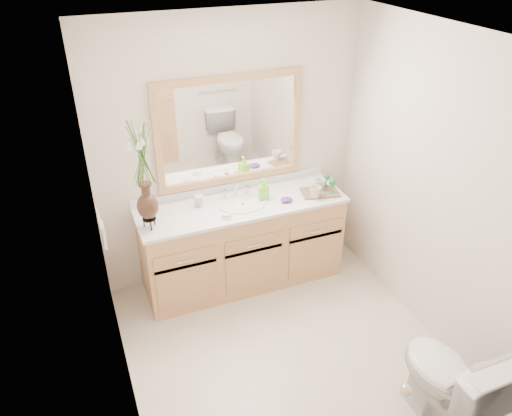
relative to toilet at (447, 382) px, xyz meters
name	(u,v)px	position (x,y,z in m)	size (l,w,h in m)	color
floor	(288,353)	(-0.70, 0.92, -0.37)	(2.60, 2.60, 0.00)	beige
ceiling	(302,40)	(-0.70, 0.92, 2.03)	(2.40, 2.60, 0.02)	white
wall_back	(230,152)	(-0.70, 2.22, 0.83)	(2.40, 0.02, 2.40)	white
wall_front	(416,365)	(-0.70, -0.38, 0.83)	(2.40, 0.02, 2.40)	white
wall_left	(111,265)	(-1.90, 0.92, 0.83)	(0.02, 2.60, 2.40)	white
wall_right	(439,193)	(0.50, 0.92, 0.83)	(0.02, 2.60, 2.40)	white
vanity	(243,244)	(-0.70, 1.93, 0.03)	(1.80, 0.55, 0.80)	tan
counter	(242,205)	(-0.70, 1.93, 0.45)	(1.84, 0.57, 0.03)	white
sink	(243,210)	(-0.70, 1.92, 0.41)	(0.38, 0.34, 0.23)	white
mirror	(230,131)	(-0.70, 2.20, 1.04)	(1.32, 0.04, 0.97)	white
switch_plate	(103,231)	(-1.89, 1.68, 0.61)	(0.02, 0.12, 0.12)	white
door	(354,411)	(-1.00, -0.37, 0.63)	(0.80, 0.03, 2.00)	tan
grab_bar	(512,355)	(0.00, -0.35, 0.58)	(0.03, 0.03, 0.55)	silver
toilet	(447,382)	(0.00, 0.00, 0.00)	(0.42, 0.75, 0.74)	white
flower_vase	(142,165)	(-1.52, 1.85, 1.02)	(0.20, 0.20, 0.82)	black
tumbler	(199,201)	(-1.05, 2.03, 0.51)	(0.08, 0.08, 0.10)	beige
soap_dish	(226,216)	(-0.90, 1.76, 0.47)	(0.09, 0.09, 0.03)	beige
soap_bottle	(263,190)	(-0.49, 1.95, 0.55)	(0.08, 0.08, 0.17)	#7FEB37
purple_dish	(286,200)	(-0.33, 1.82, 0.48)	(0.11, 0.09, 0.04)	#5E2A7E
tray	(320,192)	(0.02, 1.85, 0.47)	(0.33, 0.22, 0.02)	brown
mug_left	(315,191)	(-0.07, 1.78, 0.53)	(0.10, 0.10, 0.10)	beige
mug_right	(320,184)	(0.04, 1.90, 0.53)	(0.10, 0.10, 0.10)	beige
goblet_front	(332,182)	(0.11, 1.80, 0.58)	(0.07, 0.07, 0.15)	#287840
goblet_back	(326,178)	(0.12, 1.92, 0.56)	(0.06, 0.06, 0.13)	#287840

